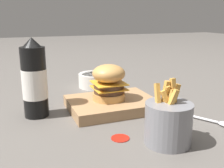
% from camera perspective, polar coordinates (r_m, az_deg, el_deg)
% --- Properties ---
extents(ground_plane, '(6.00, 6.00, 0.00)m').
position_cam_1_polar(ground_plane, '(0.90, -2.27, -3.99)').
color(ground_plane, '#5B5651').
extents(serving_board, '(0.27, 0.21, 0.03)m').
position_cam_1_polar(serving_board, '(0.83, -0.00, -4.40)').
color(serving_board, '#A37A51').
rests_on(serving_board, ground_plane).
extents(burger, '(0.10, 0.10, 0.11)m').
position_cam_1_polar(burger, '(0.81, -0.70, 0.45)').
color(burger, tan).
rests_on(burger, serving_board).
extents(ketchup_bottle, '(0.07, 0.07, 0.23)m').
position_cam_1_polar(ketchup_bottle, '(0.78, -16.51, 0.65)').
color(ketchup_bottle, black).
rests_on(ketchup_bottle, ground_plane).
extents(fries_basket, '(0.11, 0.11, 0.15)m').
position_cam_1_polar(fries_basket, '(0.62, 12.13, -8.15)').
color(fries_basket, slate).
rests_on(fries_basket, ground_plane).
extents(side_bowl, '(0.14, 0.14, 0.06)m').
position_cam_1_polar(side_bowl, '(1.09, -3.50, 0.94)').
color(side_bowl, silver).
rests_on(side_bowl, ground_plane).
extents(spoon, '(0.10, 0.16, 0.01)m').
position_cam_1_polar(spoon, '(0.78, 21.55, -7.65)').
color(spoon, silver).
rests_on(spoon, ground_plane).
extents(ketchup_puddle, '(0.04, 0.04, 0.00)m').
position_cam_1_polar(ketchup_puddle, '(0.65, 1.81, -11.62)').
color(ketchup_puddle, '#B21E14').
rests_on(ketchup_puddle, ground_plane).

